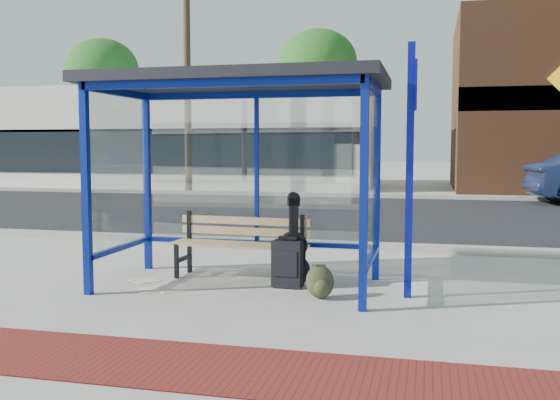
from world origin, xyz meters
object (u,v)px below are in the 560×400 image
(bench, at_px, (241,242))
(guitar_bag, at_px, (294,254))
(backpack, at_px, (320,283))
(suitcase, at_px, (288,264))

(bench, bearing_deg, guitar_bag, -17.45)
(bench, relative_size, backpack, 4.74)
(guitar_bag, height_order, backpack, guitar_bag)
(suitcase, distance_m, backpack, 0.64)
(bench, relative_size, suitcase, 2.89)
(guitar_bag, xyz_separation_m, suitcase, (-0.05, -0.08, -0.10))
(bench, xyz_separation_m, backpack, (1.13, -0.80, -0.28))
(bench, height_order, guitar_bag, guitar_bag)
(backpack, bearing_deg, suitcase, 115.72)
(bench, distance_m, guitar_bag, 0.79)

